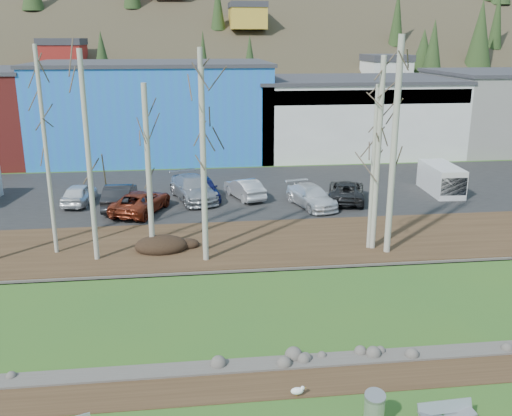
{
  "coord_description": "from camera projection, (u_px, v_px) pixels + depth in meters",
  "views": [
    {
      "loc": [
        -3.13,
        -13.2,
        10.37
      ],
      "look_at": [
        0.03,
        12.79,
        2.5
      ],
      "focal_mm": 40.0,
      "sensor_mm": 36.0,
      "label": 1
    }
  ],
  "objects": [
    {
      "name": "car_7",
      "position": [
        311.0,
        196.0,
        35.68
      ],
      "size": [
        3.01,
        4.87,
        1.32
      ],
      "primitive_type": "imported",
      "rotation": [
        0.0,
        0.0,
        0.27
      ],
      "color": "silver",
      "rests_on": "parking_lot"
    },
    {
      "name": "building_grey",
      "position": [
        510.0,
        109.0,
        55.16
      ],
      "size": [
        14.28,
        12.24,
        7.3
      ],
      "color": "gray",
      "rests_on": "ground"
    },
    {
      "name": "birch_8",
      "position": [
        378.0,
        156.0,
        27.49
      ],
      "size": [
        0.27,
        0.27,
        9.43
      ],
      "color": "#BAB8A7",
      "rests_on": "far_bank"
    },
    {
      "name": "near_bank_rocks",
      "position": [
        290.0,
        364.0,
        18.85
      ],
      "size": [
        80.0,
        0.8,
        0.5
      ],
      "primitive_type": null,
      "color": "#47423D",
      "rests_on": "ground"
    },
    {
      "name": "birch_3",
      "position": [
        89.0,
        159.0,
        25.99
      ],
      "size": [
        0.24,
        0.24,
        9.76
      ],
      "color": "#BAB8A7",
      "rests_on": "far_bank"
    },
    {
      "name": "far_bank",
      "position": [
        252.0,
        243.0,
        29.66
      ],
      "size": [
        80.0,
        7.0,
        0.15
      ],
      "primitive_type": "cube",
      "color": "#382616",
      "rests_on": "ground"
    },
    {
      "name": "building_blue",
      "position": [
        154.0,
        109.0,
        51.08
      ],
      "size": [
        20.4,
        12.24,
        8.3
      ],
      "color": "blue",
      "rests_on": "ground"
    },
    {
      "name": "car_1",
      "position": [
        120.0,
        196.0,
        35.35
      ],
      "size": [
        1.79,
        4.75,
        1.55
      ],
      "primitive_type": "imported",
      "rotation": [
        0.0,
        0.0,
        3.11
      ],
      "color": "black",
      "rests_on": "parking_lot"
    },
    {
      "name": "dirt_mound",
      "position": [
        161.0,
        245.0,
        28.49
      ],
      "size": [
        2.64,
        1.86,
        0.52
      ],
      "primitive_type": "ellipsoid",
      "color": "black",
      "rests_on": "far_bank"
    },
    {
      "name": "far_bank_rocks",
      "position": [
        259.0,
        268.0,
        26.64
      ],
      "size": [
        80.0,
        0.8,
        0.46
      ],
      "primitive_type": null,
      "color": "#47423D",
      "rests_on": "ground"
    },
    {
      "name": "river",
      "position": [
        272.0,
        308.0,
        22.74
      ],
      "size": [
        80.0,
        8.0,
        0.9
      ],
      "primitive_type": null,
      "color": "black",
      "rests_on": "ground"
    },
    {
      "name": "van_white",
      "position": [
        442.0,
        179.0,
        38.68
      ],
      "size": [
        2.02,
        4.43,
        1.91
      ],
      "rotation": [
        0.0,
        0.0,
        -0.05
      ],
      "color": "white",
      "rests_on": "parking_lot"
    },
    {
      "name": "birch_7",
      "position": [
        394.0,
        149.0,
        26.84
      ],
      "size": [
        0.31,
        0.31,
        10.35
      ],
      "color": "#BAB8A7",
      "rests_on": "far_bank"
    },
    {
      "name": "car_2",
      "position": [
        141.0,
        202.0,
        34.45
      ],
      "size": [
        3.9,
        5.37,
        1.36
      ],
      "primitive_type": "imported",
      "rotation": [
        0.0,
        0.0,
        2.76
      ],
      "color": "maroon",
      "rests_on": "parking_lot"
    },
    {
      "name": "birch_5",
      "position": [
        203.0,
        153.0,
        27.18
      ],
      "size": [
        0.24,
        0.24,
        9.79
      ],
      "color": "#BAB8A7",
      "rests_on": "far_bank"
    },
    {
      "name": "car_0",
      "position": [
        79.0,
        194.0,
        36.25
      ],
      "size": [
        2.0,
        4.0,
        1.31
      ],
      "primitive_type": "imported",
      "rotation": [
        0.0,
        0.0,
        3.02
      ],
      "color": "white",
      "rests_on": "parking_lot"
    },
    {
      "name": "car_5",
      "position": [
        245.0,
        188.0,
        37.54
      ],
      "size": [
        2.59,
        4.21,
        1.31
      ],
      "primitive_type": "imported",
      "rotation": [
        0.0,
        0.0,
        3.47
      ],
      "color": "silver",
      "rests_on": "parking_lot"
    },
    {
      "name": "birch_2",
      "position": [
        148.0,
        169.0,
        27.48
      ],
      "size": [
        0.27,
        0.27,
        8.19
      ],
      "color": "#BAB8A7",
      "rests_on": "far_bank"
    },
    {
      "name": "car_4",
      "position": [
        203.0,
        188.0,
        37.36
      ],
      "size": [
        2.41,
        4.46,
        1.44
      ],
      "primitive_type": "imported",
      "rotation": [
        0.0,
        0.0,
        0.17
      ],
      "color": "#151A50",
      "rests_on": "parking_lot"
    },
    {
      "name": "dirt_strip",
      "position": [
        296.0,
        381.0,
        17.89
      ],
      "size": [
        80.0,
        1.8,
        0.03
      ],
      "primitive_type": "cube",
      "color": "#382616",
      "rests_on": "ground"
    },
    {
      "name": "car_6",
      "position": [
        346.0,
        191.0,
        36.94
      ],
      "size": [
        3.45,
        5.25,
        1.34
      ],
      "primitive_type": "imported",
      "rotation": [
        0.0,
        0.0,
        2.87
      ],
      "color": "#242526",
      "rests_on": "parking_lot"
    },
    {
      "name": "birch_6",
      "position": [
        373.0,
        169.0,
        27.71
      ],
      "size": [
        0.2,
        0.2,
        8.11
      ],
      "color": "#BAB8A7",
      "rests_on": "far_bank"
    },
    {
      "name": "seagull",
      "position": [
        298.0,
        391.0,
        17.1
      ],
      "size": [
        0.47,
        0.22,
        0.34
      ],
      "rotation": [
        0.0,
        0.0,
        -0.06
      ],
      "color": "gold",
      "rests_on": "ground"
    },
    {
      "name": "birch_4",
      "position": [
        204.0,
        168.0,
        26.02
      ],
      "size": [
        0.26,
        0.26,
        8.97
      ],
      "color": "#BAB8A7",
      "rests_on": "far_bank"
    },
    {
      "name": "birch_1",
      "position": [
        46.0,
        153.0,
        26.82
      ],
      "size": [
        0.2,
        0.2,
        9.93
      ],
      "color": "#BAB8A7",
      "rests_on": "far_bank"
    },
    {
      "name": "parking_lot",
      "position": [
        234.0,
        191.0,
        39.64
      ],
      "size": [
        80.0,
        14.0,
        0.14
      ],
      "primitive_type": "cube",
      "color": "black",
      "rests_on": "ground"
    },
    {
      "name": "bench_damaged",
      "position": [
        446.0,
        415.0,
        15.72
      ],
      "size": [
        1.61,
        0.6,
        0.71
      ],
      "rotation": [
        0.0,
        0.0,
        0.05
      ],
      "color": "silver",
      "rests_on": "ground"
    },
    {
      "name": "car_3",
      "position": [
        193.0,
        188.0,
        37.16
      ],
      "size": [
        3.52,
        5.71,
        1.54
      ],
      "primitive_type": "imported",
      "rotation": [
        0.0,
        0.0,
        0.27
      ],
      "color": "#9A9DA1",
      "rests_on": "parking_lot"
    },
    {
      "name": "litter_bin",
      "position": [
        374.0,
        412.0,
        15.67
      ],
      "size": [
        0.65,
        0.65,
        0.97
      ],
      "primitive_type": "cylinder",
      "rotation": [
        0.0,
        0.0,
        -0.19
      ],
      "color": "silver",
      "rests_on": "ground"
    },
    {
      "name": "building_white",
      "position": [
        349.0,
        114.0,
        53.36
      ],
      "size": [
        18.36,
        12.24,
        6.8
      ],
      "color": "beige",
      "rests_on": "ground"
    }
  ]
}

